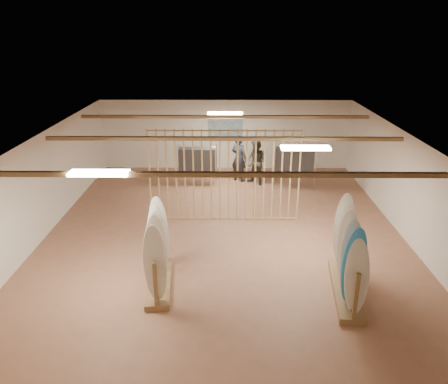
{
  "coord_description": "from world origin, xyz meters",
  "views": [
    {
      "loc": [
        0.11,
        -11.34,
        5.51
      ],
      "look_at": [
        0.0,
        0.0,
        1.2
      ],
      "focal_mm": 35.0,
      "sensor_mm": 36.0,
      "label": 1
    }
  ],
  "objects_px": {
    "rack_left": "(158,261)",
    "rack_right": "(348,266)",
    "clothing_rack_b": "(295,161)",
    "shopper_a": "(239,155)",
    "shopper_b": "(256,160)",
    "clothing_rack_a": "(197,160)"
  },
  "relations": [
    {
      "from": "rack_left",
      "to": "rack_right",
      "type": "distance_m",
      "value": 4.16
    },
    {
      "from": "rack_left",
      "to": "clothing_rack_b",
      "type": "relative_size",
      "value": 1.28
    },
    {
      "from": "clothing_rack_a",
      "to": "shopper_a",
      "type": "height_order",
      "value": "shopper_a"
    },
    {
      "from": "rack_left",
      "to": "clothing_rack_a",
      "type": "bearing_deg",
      "value": 80.94
    },
    {
      "from": "rack_right",
      "to": "shopper_b",
      "type": "height_order",
      "value": "rack_right"
    },
    {
      "from": "shopper_a",
      "to": "rack_left",
      "type": "bearing_deg",
      "value": 109.51
    },
    {
      "from": "rack_left",
      "to": "rack_right",
      "type": "bearing_deg",
      "value": -8.47
    },
    {
      "from": "rack_right",
      "to": "shopper_b",
      "type": "relative_size",
      "value": 1.28
    },
    {
      "from": "rack_right",
      "to": "shopper_a",
      "type": "bearing_deg",
      "value": 113.12
    },
    {
      "from": "clothing_rack_b",
      "to": "shopper_b",
      "type": "bearing_deg",
      "value": 174.95
    },
    {
      "from": "clothing_rack_b",
      "to": "rack_left",
      "type": "bearing_deg",
      "value": -110.38
    },
    {
      "from": "shopper_a",
      "to": "clothing_rack_b",
      "type": "bearing_deg",
      "value": -166.44
    },
    {
      "from": "rack_right",
      "to": "shopper_a",
      "type": "height_order",
      "value": "shopper_a"
    },
    {
      "from": "clothing_rack_b",
      "to": "shopper_a",
      "type": "xyz_separation_m",
      "value": [
        -1.97,
        0.76,
        -0.02
      ]
    },
    {
      "from": "rack_left",
      "to": "shopper_b",
      "type": "relative_size",
      "value": 1.06
    },
    {
      "from": "clothing_rack_a",
      "to": "rack_left",
      "type": "bearing_deg",
      "value": -92.16
    },
    {
      "from": "clothing_rack_a",
      "to": "clothing_rack_b",
      "type": "xyz_separation_m",
      "value": [
        3.51,
        -0.25,
        0.04
      ]
    },
    {
      "from": "shopper_a",
      "to": "rack_right",
      "type": "bearing_deg",
      "value": 141.13
    },
    {
      "from": "rack_right",
      "to": "shopper_a",
      "type": "xyz_separation_m",
      "value": [
        -2.19,
        7.44,
        0.34
      ]
    },
    {
      "from": "clothing_rack_b",
      "to": "shopper_b",
      "type": "distance_m",
      "value": 1.39
    },
    {
      "from": "clothing_rack_b",
      "to": "shopper_a",
      "type": "height_order",
      "value": "shopper_a"
    },
    {
      "from": "clothing_rack_b",
      "to": "rack_right",
      "type": "bearing_deg",
      "value": -77.15
    }
  ]
}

